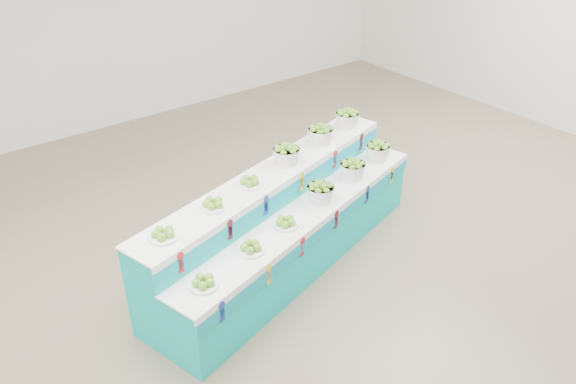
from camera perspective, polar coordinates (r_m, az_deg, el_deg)
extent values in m
plane|color=#776552|center=(6.32, 6.35, -6.38)|extent=(10.00, 10.00, 0.00)
cylinder|color=white|center=(4.78, -8.61, -9.01)|extent=(0.31, 0.31, 0.10)
cylinder|color=white|center=(5.12, -3.79, -5.61)|extent=(0.31, 0.31, 0.10)
cylinder|color=white|center=(5.44, -0.24, -3.04)|extent=(0.31, 0.31, 0.10)
cylinder|color=white|center=(4.87, -12.59, -4.15)|extent=(0.31, 0.31, 0.10)
cylinder|color=white|center=(5.21, -7.62, -1.14)|extent=(0.31, 0.31, 0.10)
cylinder|color=white|center=(5.53, -3.91, 1.11)|extent=(0.31, 0.31, 0.10)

